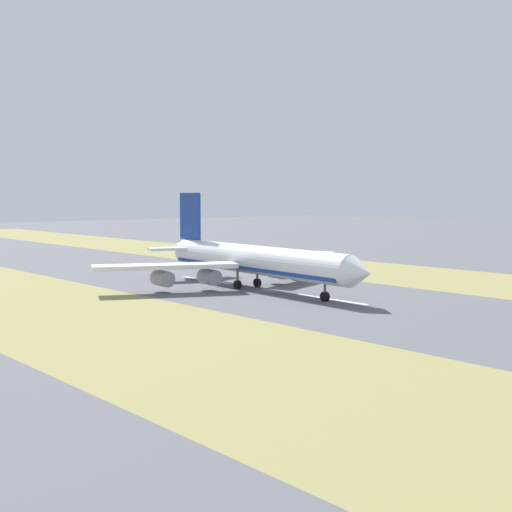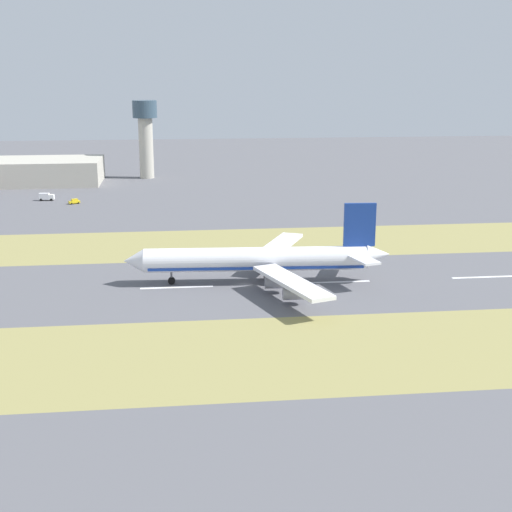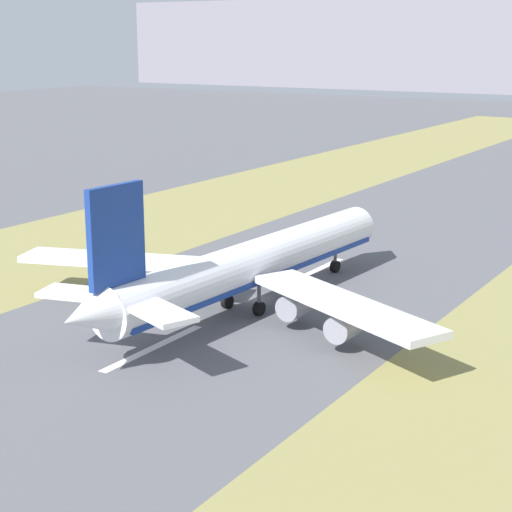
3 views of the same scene
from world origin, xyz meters
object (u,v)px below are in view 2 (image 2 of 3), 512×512
airplane_main_jet (264,260)px  apron_car (74,201)px  terminal_building (7,172)px  service_truck (46,197)px  control_tower (145,131)px

airplane_main_jet → apron_car: 134.02m
terminal_building → apron_car: 69.56m
apron_car → service_truck: bearing=54.1°
terminal_building → control_tower: size_ratio=2.31×
control_tower → apron_car: 77.90m
control_tower → apron_car: control_tower is taller
terminal_building → apron_car: bearing=-146.4°
service_truck → control_tower: bearing=-33.0°
terminal_building → service_truck: 55.40m
airplane_main_jet → apron_car: bearing=27.7°
airplane_main_jet → control_tower: control_tower is taller
terminal_building → service_truck: (-48.75, -25.99, -4.05)m
airplane_main_jet → terminal_building: airplane_main_jet is taller
service_truck → apron_car: size_ratio=1.29×
control_tower → service_truck: bearing=147.0°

